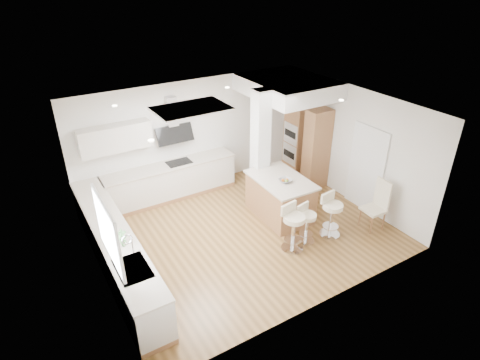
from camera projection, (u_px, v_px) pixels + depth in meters
ground at (243, 231)px, 8.84m from camera, size 6.00×6.00×0.00m
ceiling at (243, 231)px, 8.84m from camera, size 6.00×5.00×0.02m
wall_back at (191, 136)px, 10.05m from camera, size 6.00×0.04×2.80m
wall_left at (93, 218)px, 6.80m from camera, size 0.04×5.00×2.80m
wall_right at (350, 145)px, 9.54m from camera, size 0.04×5.00×2.80m
skylight at (192, 109)px, 7.61m from camera, size 4.10×2.10×0.06m
window_left at (107, 229)px, 6.01m from camera, size 0.06×1.28×1.07m
doorway_right at (366, 170)px, 9.26m from camera, size 0.05×1.00×2.10m
counter_left at (115, 249)px, 7.56m from camera, size 0.63×4.50×1.35m
counter_back at (163, 174)px, 9.76m from camera, size 3.62×0.63×2.50m
pillar at (260, 148)px, 9.36m from camera, size 0.35×0.35×2.80m
soffit at (287, 87)px, 9.61m from camera, size 1.78×2.20×0.40m
oven_column at (306, 144)px, 10.48m from camera, size 0.63×1.21×2.10m
peninsula at (280, 197)px, 9.19m from camera, size 1.09×1.61×1.04m
bar_stool_a at (293, 225)px, 8.04m from camera, size 0.53×0.53×1.03m
bar_stool_b at (306, 222)px, 8.31m from camera, size 0.45×0.45×0.87m
bar_stool_c at (331, 213)px, 8.48m from camera, size 0.49×0.49×0.99m
dining_chair at (378, 203)px, 8.72m from camera, size 0.47×0.47×1.15m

